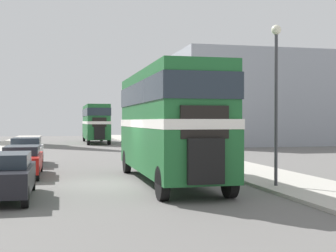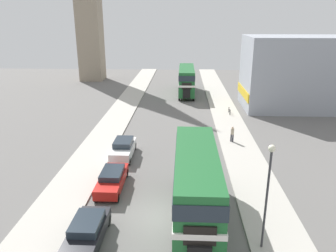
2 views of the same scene
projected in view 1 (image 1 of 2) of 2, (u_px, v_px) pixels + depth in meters
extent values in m
plane|color=slate|center=(114.00, 184.00, 18.36)|extent=(120.00, 120.00, 0.00)
cube|color=#B7B2A8|center=(272.00, 178.00, 19.88)|extent=(3.50, 120.00, 0.12)
cube|color=#1E602D|center=(168.00, 149.00, 18.69)|extent=(2.50, 9.77, 1.71)
cube|color=white|center=(168.00, 123.00, 18.68)|extent=(2.53, 9.82, 0.31)
cube|color=#1E602D|center=(168.00, 96.00, 18.66)|extent=(2.45, 9.58, 1.87)
cube|color=#232D38|center=(168.00, 94.00, 18.66)|extent=(2.53, 9.67, 0.84)
cube|color=black|center=(206.00, 161.00, 13.83)|extent=(1.13, 0.20, 1.37)
cube|color=black|center=(205.00, 122.00, 13.95)|extent=(1.50, 0.12, 1.00)
cylinder|color=black|center=(162.00, 183.00, 14.53)|extent=(0.28, 1.08, 1.08)
cylinder|color=black|center=(230.00, 181.00, 15.03)|extent=(0.28, 1.08, 1.08)
cylinder|color=black|center=(127.00, 162.00, 22.25)|extent=(0.28, 1.08, 1.08)
cylinder|color=black|center=(172.00, 161.00, 22.76)|extent=(0.28, 1.08, 1.08)
cube|color=#1E602D|center=(95.00, 131.00, 52.36)|extent=(2.38, 10.79, 1.63)
cube|color=white|center=(95.00, 123.00, 52.34)|extent=(2.40, 10.85, 0.30)
cube|color=#1E602D|center=(95.00, 113.00, 52.33)|extent=(2.33, 10.58, 1.77)
cube|color=#232D38|center=(95.00, 113.00, 52.33)|extent=(2.40, 10.68, 0.80)
cube|color=black|center=(100.00, 133.00, 47.00)|extent=(1.07, 0.20, 1.30)
cube|color=black|center=(99.00, 122.00, 47.13)|extent=(1.43, 0.12, 0.95)
cylinder|color=black|center=(88.00, 140.00, 47.72)|extent=(0.28, 1.08, 1.08)
cylinder|color=black|center=(109.00, 140.00, 48.19)|extent=(0.28, 1.08, 1.08)
cylinder|color=black|center=(84.00, 137.00, 56.43)|extent=(0.28, 1.08, 1.08)
cylinder|color=black|center=(102.00, 137.00, 56.91)|extent=(0.28, 1.08, 1.08)
cube|color=black|center=(4.00, 179.00, 14.83)|extent=(1.73, 4.37, 0.72)
cube|color=#232D38|center=(5.00, 160.00, 14.99)|extent=(1.52, 2.27, 0.44)
cylinder|color=black|center=(25.00, 197.00, 13.31)|extent=(0.20, 0.64, 0.64)
cylinder|color=black|center=(32.00, 181.00, 16.70)|extent=(0.20, 0.64, 0.64)
cube|color=red|center=(22.00, 162.00, 20.86)|extent=(1.65, 4.57, 0.68)
cube|color=#232D38|center=(22.00, 150.00, 21.03)|extent=(1.46, 2.37, 0.39)
cylinder|color=black|center=(0.00, 174.00, 18.91)|extent=(0.20, 0.64, 0.64)
cylinder|color=black|center=(37.00, 173.00, 19.24)|extent=(0.20, 0.64, 0.64)
cylinder|color=black|center=(9.00, 166.00, 22.49)|extent=(0.20, 0.64, 0.64)
cylinder|color=black|center=(40.00, 165.00, 22.81)|extent=(0.20, 0.64, 0.64)
cube|color=white|center=(26.00, 153.00, 26.37)|extent=(1.72, 4.37, 0.76)
cube|color=#232D38|center=(27.00, 142.00, 26.53)|extent=(1.52, 2.27, 0.48)
cylinder|color=black|center=(9.00, 162.00, 24.51)|extent=(0.20, 0.64, 0.64)
cylinder|color=black|center=(39.00, 161.00, 24.85)|extent=(0.20, 0.64, 0.64)
cylinder|color=black|center=(15.00, 157.00, 27.89)|extent=(0.20, 0.64, 0.64)
cylinder|color=black|center=(42.00, 157.00, 28.23)|extent=(0.20, 0.64, 0.64)
cylinder|color=#282833|center=(181.00, 149.00, 32.40)|extent=(0.14, 0.14, 0.76)
cylinder|color=#282833|center=(183.00, 149.00, 32.44)|extent=(0.14, 0.14, 0.76)
cylinder|color=tan|center=(182.00, 140.00, 32.41)|extent=(0.32, 0.32, 0.60)
sphere|color=beige|center=(182.00, 134.00, 32.41)|extent=(0.20, 0.20, 0.20)
torus|color=black|center=(167.00, 143.00, 41.74)|extent=(0.05, 0.71, 0.71)
torus|color=black|center=(164.00, 143.00, 42.76)|extent=(0.05, 0.71, 0.71)
cylinder|color=black|center=(165.00, 141.00, 42.25)|extent=(0.04, 1.06, 0.34)
cylinder|color=black|center=(164.00, 140.00, 42.62)|extent=(0.04, 0.04, 0.43)
cylinder|color=#38383D|center=(276.00, 110.00, 17.03)|extent=(0.12, 0.12, 5.50)
sphere|color=#EFEACC|center=(276.00, 30.00, 17.00)|extent=(0.36, 0.36, 0.36)
cube|color=#999EA8|center=(262.00, 99.00, 48.51)|extent=(17.67, 8.74, 9.49)
cube|color=gold|center=(179.00, 125.00, 46.54)|extent=(0.12, 8.30, 1.14)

